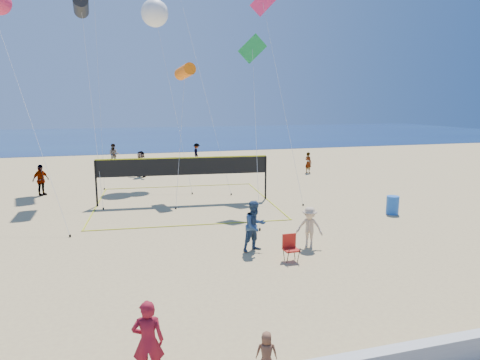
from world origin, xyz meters
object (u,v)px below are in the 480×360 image
object	(u,v)px
camp_chair	(290,246)
trash_barrel	(393,205)
woman	(148,342)
volleyball_net	(184,171)

from	to	relation	value
camp_chair	trash_barrel	size ratio (longest dim) A/B	1.14
woman	trash_barrel	world-z (taller)	woman
woman	camp_chair	distance (m)	7.34
woman	volleyball_net	world-z (taller)	volleyball_net
woman	trash_barrel	xyz separation A→B (m)	(12.35, 9.61, -0.39)
camp_chair	volleyball_net	distance (m)	9.95
woman	volleyball_net	distance (m)	15.22
trash_barrel	camp_chair	bearing A→B (deg)	-148.72
camp_chair	trash_barrel	distance (m)	8.43
woman	camp_chair	world-z (taller)	woman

